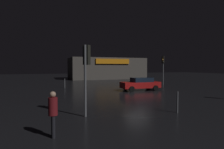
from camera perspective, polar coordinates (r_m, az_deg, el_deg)
The scene contains 8 objects.
ground_plane at distance 18.22m, azimuth 7.87°, elevation -6.00°, with size 120.00×120.00×0.00m, color black.
store_building at distance 42.41m, azimuth -1.73°, elevation 1.91°, with size 16.60×8.41×4.65m.
traffic_signal_main at distance 9.85m, azimuth -7.95°, elevation 3.10°, with size 0.42×0.42×3.79m.
traffic_signal_cross_left at distance 27.31m, azimuth 15.52°, elevation 3.03°, with size 0.43×0.41×4.19m.
car_near at distance 20.91m, azimuth 8.86°, elevation -2.84°, with size 4.42×1.96×1.45m.
pedestrian at distance 7.29m, azimuth -17.82°, elevation -10.62°, with size 0.35×0.35×1.73m.
bollard_kerb_a at distance 11.34m, azimuth 19.60°, elevation -8.08°, with size 0.09×0.09×1.21m, color #595B60.
bollard_kerb_b at distance 23.88m, azimuth -14.43°, elevation -2.65°, with size 0.10×0.10×1.18m, color #595B60.
Camera 1 is at (-8.55, -15.87, 2.63)m, focal length 29.51 mm.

